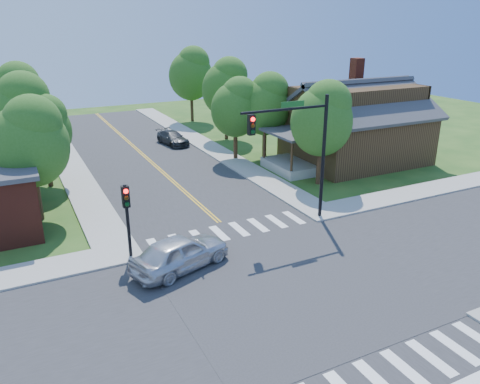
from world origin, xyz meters
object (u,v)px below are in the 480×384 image
car_silver (180,253)px  car_dgrey (173,138)px  house_ne (356,121)px  signal_mast_ne (299,141)px  signal_pole_nw (127,208)px

car_silver → car_dgrey: car_silver is taller
house_ne → signal_mast_ne: bearing=-142.3°
house_ne → car_dgrey: size_ratio=2.95×
signal_mast_ne → car_silver: signal_mast_ne is taller
car_silver → car_dgrey: size_ratio=1.18×
signal_mast_ne → car_dgrey: size_ratio=1.63×
signal_pole_nw → car_dgrey: 22.39m
signal_mast_ne → car_dgrey: bearing=91.2°
house_ne → car_dgrey: bearing=134.8°
house_ne → car_silver: (-18.89, -10.73, -2.50)m
signal_mast_ne → signal_pole_nw: (-9.51, -0.01, -2.19)m
car_dgrey → house_ne: bearing=-53.9°
signal_mast_ne → car_silver: (-7.69, -2.09, -4.02)m
car_dgrey → signal_pole_nw: bearing=-122.8°
car_silver → house_ne: bearing=-79.0°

